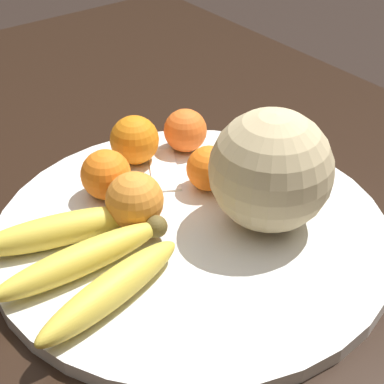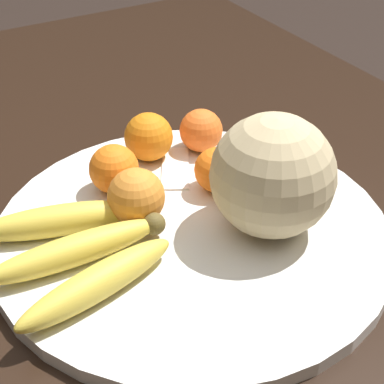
% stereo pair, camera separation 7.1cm
% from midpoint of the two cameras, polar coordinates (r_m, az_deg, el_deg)
% --- Properties ---
extents(kitchen_table, '(1.43, 1.06, 0.77)m').
position_cam_midpoint_polar(kitchen_table, '(0.84, -1.02, -7.58)').
color(kitchen_table, black).
rests_on(kitchen_table, ground_plane).
extents(fruit_bowl, '(0.46, 0.46, 0.02)m').
position_cam_midpoint_polar(fruit_bowl, '(0.75, 2.73, -3.71)').
color(fruit_bowl, white).
rests_on(fruit_bowl, kitchen_table).
extents(melon, '(0.14, 0.14, 0.14)m').
position_cam_midpoint_polar(melon, '(0.71, 10.05, 1.34)').
color(melon, '#C6B284').
rests_on(melon, fruit_bowl).
extents(banana_bunch, '(0.20, 0.21, 0.04)m').
position_cam_midpoint_polar(banana_bunch, '(0.69, -7.24, -5.19)').
color(banana_bunch, brown).
rests_on(banana_bunch, fruit_bowl).
extents(orange_front_left, '(0.06, 0.06, 0.06)m').
position_cam_midpoint_polar(orange_front_left, '(0.79, -4.39, 1.96)').
color(orange_front_left, orange).
rests_on(orange_front_left, fruit_bowl).
extents(orange_front_right, '(0.06, 0.06, 0.06)m').
position_cam_midpoint_polar(orange_front_right, '(0.79, 4.81, 1.90)').
color(orange_front_right, orange).
rests_on(orange_front_right, fruit_bowl).
extents(orange_mid_center, '(0.06, 0.06, 0.06)m').
position_cam_midpoint_polar(orange_mid_center, '(0.87, 3.16, 5.41)').
color(orange_mid_center, orange).
rests_on(orange_mid_center, fruit_bowl).
extents(orange_back_left, '(0.07, 0.07, 0.07)m').
position_cam_midpoint_polar(orange_back_left, '(0.74, -2.23, -0.51)').
color(orange_back_left, orange).
rests_on(orange_back_left, fruit_bowl).
extents(orange_back_right, '(0.07, 0.07, 0.07)m').
position_cam_midpoint_polar(orange_back_right, '(0.85, -1.49, 4.84)').
color(orange_back_right, orange).
rests_on(orange_back_right, fruit_bowl).
extents(produce_tag, '(0.10, 0.08, 0.00)m').
position_cam_midpoint_polar(produce_tag, '(0.84, 0.92, 2.06)').
color(produce_tag, white).
rests_on(produce_tag, fruit_bowl).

